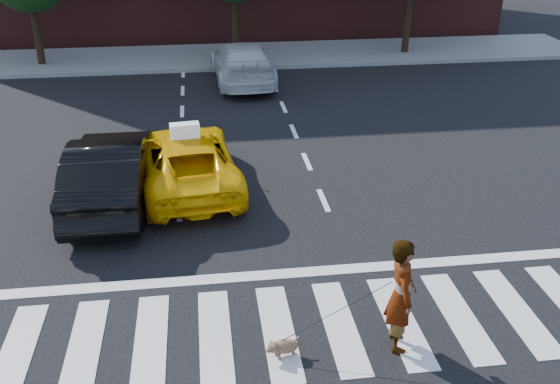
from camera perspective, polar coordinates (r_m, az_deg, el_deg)
The scene contains 10 objects.
ground at distance 10.14m, azimuth -0.15°, elevation -12.64°, with size 120.00×120.00×0.00m, color black.
crosswalk at distance 10.13m, azimuth -0.15°, elevation -12.61°, with size 13.00×2.40×0.01m, color silver.
stop_line at distance 11.41m, azimuth -1.20°, elevation -7.60°, with size 12.00×0.30×0.01m, color silver.
sidewalk_far at distance 26.11m, azimuth -5.25°, elevation 12.24°, with size 30.00×4.00×0.15m, color slate.
taxi at distance 14.62m, azimuth -8.49°, elevation 2.93°, with size 2.13×4.61×1.28m, color #FFBD05.
black_sedan at distance 14.13m, azimuth -15.30°, elevation 1.87°, with size 1.58×4.54×1.50m, color black.
white_suv at distance 22.58m, azimuth -3.47°, elevation 11.73°, with size 1.99×4.89×1.42m, color silver.
woman at distance 9.50m, azimuth 11.03°, elevation -9.21°, with size 0.68×0.44×1.86m, color #999999.
dog at distance 9.57m, azimuth 0.20°, elevation -13.96°, with size 0.55×0.35×0.32m.
taxi_sign at distance 14.14m, azimuth -8.70°, elevation 5.59°, with size 0.65×0.28×0.32m, color white.
Camera 1 is at (-1.02, -7.82, 6.37)m, focal length 40.00 mm.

